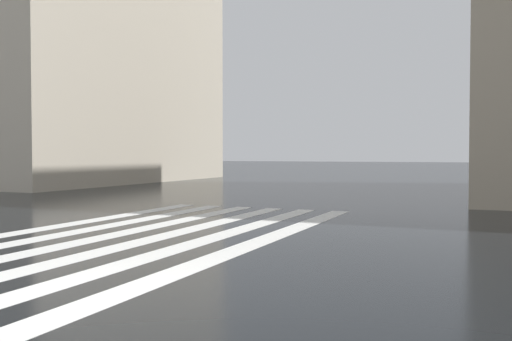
# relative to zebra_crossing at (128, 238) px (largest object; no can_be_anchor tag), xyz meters

# --- Properties ---
(ground_plane) EXTENTS (220.00, 220.00, 0.00)m
(ground_plane) POSITION_rel_zebra_crossing_xyz_m (-4.00, -2.48, -0.00)
(ground_plane) COLOR black
(zebra_crossing) EXTENTS (13.00, 5.50, 0.01)m
(zebra_crossing) POSITION_rel_zebra_crossing_xyz_m (0.00, 0.00, 0.00)
(zebra_crossing) COLOR silver
(zebra_crossing) RESTS_ON ground_plane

